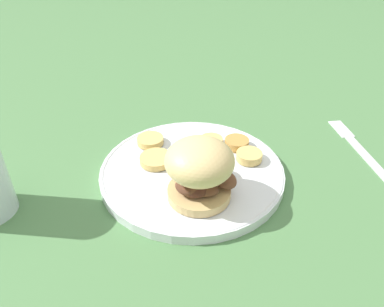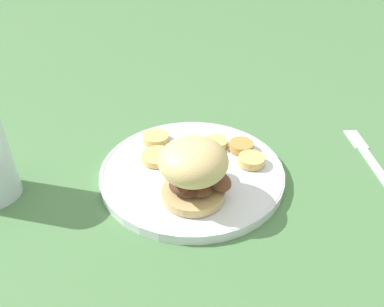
{
  "view_description": "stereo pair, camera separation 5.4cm",
  "coord_description": "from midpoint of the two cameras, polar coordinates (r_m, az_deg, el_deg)",
  "views": [
    {
      "loc": [
        0.4,
        -0.17,
        0.35
      ],
      "look_at": [
        0.0,
        0.0,
        0.04
      ],
      "focal_mm": 35.0,
      "sensor_mm": 36.0,
      "label": 1
    },
    {
      "loc": [
        0.42,
        -0.12,
        0.35
      ],
      "look_at": [
        0.0,
        0.0,
        0.04
      ],
      "focal_mm": 35.0,
      "sensor_mm": 36.0,
      "label": 2
    }
  ],
  "objects": [
    {
      "name": "ground_plane",
      "position": [
        0.56,
        -2.74,
        -3.5
      ],
      "size": [
        4.0,
        4.0,
        0.0
      ],
      "primitive_type": "plane",
      "color": "#4C7A47"
    },
    {
      "name": "dinner_plate",
      "position": [
        0.56,
        -2.77,
        -2.8
      ],
      "size": [
        0.27,
        0.27,
        0.02
      ],
      "color": "white",
      "rests_on": "ground_plane"
    },
    {
      "name": "sandwich",
      "position": [
        0.48,
        -1.93,
        -2.5
      ],
      "size": [
        0.1,
        0.1,
        0.08
      ],
      "color": "tan",
      "rests_on": "dinner_plate"
    },
    {
      "name": "potato_round_0",
      "position": [
        0.6,
        4.29,
        1.54
      ],
      "size": [
        0.04,
        0.04,
        0.01
      ],
      "primitive_type": "cylinder",
      "color": "#BC8942",
      "rests_on": "dinner_plate"
    },
    {
      "name": "potato_round_1",
      "position": [
        0.61,
        -8.89,
        1.91
      ],
      "size": [
        0.04,
        0.04,
        0.01
      ],
      "primitive_type": "cylinder",
      "color": "#DBB766",
      "rests_on": "dinner_plate"
    },
    {
      "name": "potato_round_2",
      "position": [
        0.57,
        -8.21,
        -0.98
      ],
      "size": [
        0.05,
        0.05,
        0.01
      ],
      "primitive_type": "cylinder",
      "color": "#DBB766",
      "rests_on": "dinner_plate"
    },
    {
      "name": "potato_round_3",
      "position": [
        0.6,
        0.41,
        1.81
      ],
      "size": [
        0.04,
        0.04,
        0.01
      ],
      "primitive_type": "cylinder",
      "color": "#DBB766",
      "rests_on": "dinner_plate"
    },
    {
      "name": "potato_round_4",
      "position": [
        0.57,
        6.06,
        -0.47
      ],
      "size": [
        0.04,
        0.04,
        0.01
      ],
      "primitive_type": "cylinder",
      "color": "#DBB766",
      "rests_on": "dinner_plate"
    },
    {
      "name": "fork",
      "position": [
        0.67,
        21.97,
        0.81
      ],
      "size": [
        0.18,
        0.07,
        0.0
      ],
      "color": "silver",
      "rests_on": "ground_plane"
    }
  ]
}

